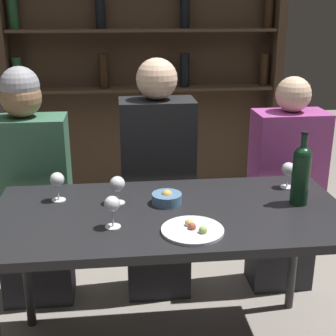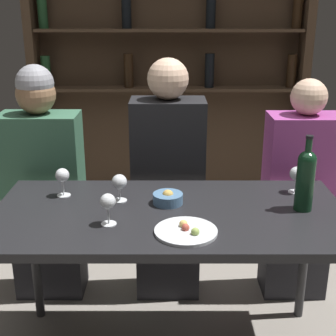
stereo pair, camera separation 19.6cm
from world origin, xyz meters
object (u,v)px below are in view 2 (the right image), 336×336
at_px(wine_glass_1, 118,183).
at_px(seated_person_left, 43,190).
at_px(wine_bottle, 304,177).
at_px(wine_glass_3, 60,177).
at_px(seated_person_center, 166,189).
at_px(food_plate_0, 184,231).
at_px(snack_bowl, 166,198).
at_px(wine_glass_0, 106,203).
at_px(seated_person_right, 297,198).
at_px(wine_glass_2, 295,175).

height_order(wine_glass_1, seated_person_left, seated_person_left).
height_order(wine_bottle, wine_glass_3, wine_bottle).
bearing_deg(seated_person_center, food_plate_0, -84.66).
height_order(wine_glass_1, wine_glass_3, wine_glass_3).
bearing_deg(seated_person_left, wine_bottle, -22.96).
distance_m(seated_person_left, seated_person_center, 0.65).
distance_m(wine_glass_1, seated_person_center, 0.51).
bearing_deg(snack_bowl, wine_glass_3, 169.72).
bearing_deg(wine_glass_0, seated_person_right, 35.28).
relative_size(seated_person_left, seated_person_right, 1.06).
bearing_deg(seated_person_left, food_plate_0, -45.28).
distance_m(wine_bottle, seated_person_center, 0.80).
distance_m(wine_glass_0, seated_person_center, 0.72).
distance_m(wine_glass_3, seated_person_center, 0.62).
bearing_deg(wine_glass_2, wine_glass_1, -172.98).
relative_size(food_plate_0, seated_person_right, 0.20).
xyz_separation_m(snack_bowl, seated_person_right, (0.69, 0.45, -0.19)).
relative_size(wine_glass_3, seated_person_right, 0.11).
xyz_separation_m(wine_bottle, wine_glass_1, (-0.76, 0.09, -0.06)).
bearing_deg(seated_person_right, food_plate_0, -130.88).
bearing_deg(wine_glass_1, seated_person_center, 63.96).
bearing_deg(snack_bowl, wine_glass_0, -138.51).
relative_size(snack_bowl, seated_person_center, 0.10).
bearing_deg(wine_bottle, snack_bowl, 173.82).
xyz_separation_m(wine_glass_0, snack_bowl, (0.23, 0.20, -0.07)).
bearing_deg(snack_bowl, food_plate_0, -76.04).
relative_size(wine_glass_2, food_plate_0, 0.52).
xyz_separation_m(wine_glass_0, wine_glass_2, (0.80, 0.32, -0.01)).
bearing_deg(food_plate_0, wine_glass_3, 146.04).
bearing_deg(seated_person_center, seated_person_left, 180.00).
bearing_deg(wine_glass_1, seated_person_left, 136.20).
relative_size(wine_glass_1, seated_person_center, 0.09).
relative_size(seated_person_center, seated_person_right, 1.08).
distance_m(wine_glass_0, seated_person_left, 0.80).
bearing_deg(wine_glass_3, wine_glass_2, 2.17).
bearing_deg(seated_person_center, wine_bottle, -42.53).
relative_size(wine_glass_1, wine_glass_2, 0.99).
distance_m(snack_bowl, seated_person_center, 0.47).
bearing_deg(wine_glass_1, food_plate_0, -47.50).
bearing_deg(snack_bowl, seated_person_center, 89.97).
bearing_deg(seated_person_left, wine_glass_2, -15.01).
bearing_deg(seated_person_left, snack_bowl, -34.79).
distance_m(wine_glass_3, snack_bowl, 0.47).
relative_size(wine_glass_0, wine_glass_1, 1.05).
height_order(wine_bottle, wine_glass_0, wine_bottle).
relative_size(wine_glass_0, food_plate_0, 0.54).
xyz_separation_m(wine_bottle, seated_person_center, (-0.56, 0.51, -0.25)).
distance_m(wine_bottle, wine_glass_0, 0.80).
distance_m(seated_person_left, seated_person_right, 1.34).
height_order(wine_glass_0, seated_person_left, seated_person_left).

